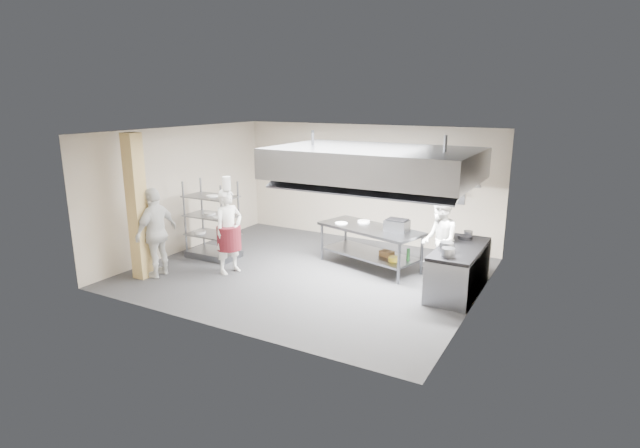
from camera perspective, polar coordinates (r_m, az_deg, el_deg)
The scene contains 23 objects.
floor at distance 10.80m, azimuth -1.39°, elevation -5.57°, with size 7.00×7.00×0.00m, color #2D2D2F.
ceiling at distance 10.17m, azimuth -1.49°, elevation 10.52°, with size 7.00×7.00×0.00m, color silver.
wall_back at distance 13.01m, azimuth 5.29°, elevation 4.65°, with size 7.00×7.00×0.00m, color #BCAC96.
wall_left at distance 12.49m, azimuth -15.45°, elevation 3.78°, with size 6.00×6.00×0.00m, color #BCAC96.
wall_right at distance 9.17m, azimuth 17.80°, elevation -0.10°, with size 6.00×6.00×0.00m, color #BCAC96.
column at distance 10.79m, azimuth -20.16°, elevation 1.81°, with size 0.30×0.30×3.00m, color tan.
exhaust_hood at distance 10.01m, azimuth 6.19°, elevation 6.93°, with size 4.00×2.50×0.60m, color slate.
hood_strip_a at distance 10.43m, azimuth 1.57°, elevation 5.53°, with size 1.60×0.12×0.04m, color white.
hood_strip_b at distance 9.74m, azimuth 11.03°, elevation 4.64°, with size 1.60×0.12×0.04m, color white.
wall_shelf at distance 12.26m, azimuth 12.71°, elevation 3.76°, with size 1.50×0.28×0.04m, color slate.
island at distance 11.07m, azimuth 5.70°, elevation -2.65°, with size 2.33×0.97×0.91m, color gray, non-canonical shape.
island_worktop at distance 10.96m, azimuth 5.76°, elevation -0.52°, with size 2.33×0.97×0.06m, color slate.
island_undershelf at distance 11.12m, azimuth 5.69°, elevation -3.41°, with size 2.14×0.87×0.04m, color slate.
pass_rack at distance 11.85m, azimuth -12.25°, elevation 0.47°, with size 1.20×0.70×1.80m, color slate, non-canonical shape.
cooking_range at distance 10.02m, azimuth 15.55°, elevation -5.17°, with size 0.80×2.00×0.84m, color slate.
range_top at distance 9.88m, azimuth 15.73°, elevation -2.71°, with size 0.78×1.96×0.06m, color black.
chef_head at distance 10.73m, azimuth -10.37°, elevation -0.85°, with size 0.66×0.44×1.82m, color silver.
chef_line at distance 10.23m, azimuth 13.47°, elevation -1.93°, with size 0.85×0.67×1.76m, color silver.
chef_plating at distance 10.90m, azimuth -18.21°, elevation -0.91°, with size 1.11×0.46×1.89m, color silver.
griddle at distance 10.70m, azimuth 8.78°, elevation -0.17°, with size 0.47×0.37×0.23m, color slate.
wicker_basket at distance 10.90m, azimuth 7.63°, elevation -3.38°, with size 0.28×0.20×0.12m, color brown.
stockpot at distance 9.52m, azimuth 14.27°, elevation -2.53°, with size 0.25×0.25×0.17m, color gray.
plate_stack at distance 11.93m, azimuth -12.17°, elevation -1.04°, with size 0.28×0.28×0.05m, color white.
Camera 1 is at (5.15, -8.75, 3.67)m, focal length 28.00 mm.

